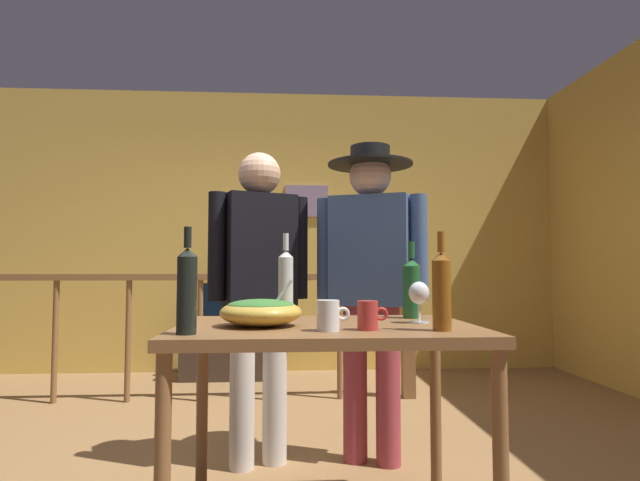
% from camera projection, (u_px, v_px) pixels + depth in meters
% --- Properties ---
extents(ground_plane, '(7.81, 7.81, 0.00)m').
position_uv_depth(ground_plane, '(257.00, 470.00, 2.60)').
color(ground_plane, olive).
extents(back_wall, '(6.00, 0.10, 2.87)m').
position_uv_depth(back_wall, '(273.00, 230.00, 5.29)').
color(back_wall, gold).
rests_on(back_wall, ground_plane).
extents(framed_picture, '(0.44, 0.03, 0.33)m').
position_uv_depth(framed_picture, '(307.00, 201.00, 5.27)').
color(framed_picture, gray).
extents(stair_railing, '(3.97, 0.10, 1.04)m').
position_uv_depth(stair_railing, '(231.00, 316.00, 4.03)').
color(stair_railing, brown).
rests_on(stair_railing, ground_plane).
extents(tv_console, '(0.90, 0.40, 0.48)m').
position_uv_depth(tv_console, '(231.00, 352.00, 4.85)').
color(tv_console, '#38281E').
rests_on(tv_console, ground_plane).
extents(flat_screen_tv, '(0.57, 0.12, 0.42)m').
position_uv_depth(flat_screen_tv, '(231.00, 301.00, 4.84)').
color(flat_screen_tv, black).
rests_on(flat_screen_tv, tv_console).
extents(serving_table, '(1.13, 0.79, 0.81)m').
position_uv_depth(serving_table, '(326.00, 349.00, 1.94)').
color(serving_table, brown).
rests_on(serving_table, ground_plane).
extents(salad_bowl, '(0.31, 0.31, 0.17)m').
position_uv_depth(salad_bowl, '(261.00, 311.00, 1.90)').
color(salad_bowl, gold).
rests_on(salad_bowl, serving_table).
extents(wine_glass, '(0.08, 0.08, 0.16)m').
position_uv_depth(wine_glass, '(419.00, 295.00, 2.01)').
color(wine_glass, silver).
rests_on(wine_glass, serving_table).
extents(wine_bottle_clear, '(0.07, 0.07, 0.37)m').
position_uv_depth(wine_bottle_clear, '(286.00, 282.00, 2.27)').
color(wine_bottle_clear, silver).
rests_on(wine_bottle_clear, serving_table).
extents(wine_bottle_amber, '(0.06, 0.06, 0.34)m').
position_uv_depth(wine_bottle_amber, '(442.00, 290.00, 1.75)').
color(wine_bottle_amber, brown).
rests_on(wine_bottle_amber, serving_table).
extents(wine_bottle_dark, '(0.07, 0.07, 0.35)m').
position_uv_depth(wine_bottle_dark, '(187.00, 289.00, 1.66)').
color(wine_bottle_dark, black).
rests_on(wine_bottle_dark, serving_table).
extents(wine_bottle_green, '(0.08, 0.08, 0.33)m').
position_uv_depth(wine_bottle_green, '(412.00, 287.00, 2.22)').
color(wine_bottle_green, '#1E5628').
rests_on(wine_bottle_green, serving_table).
extents(mug_red, '(0.11, 0.07, 0.10)m').
position_uv_depth(mug_red, '(368.00, 315.00, 1.77)').
color(mug_red, '#B7332D').
rests_on(mug_red, serving_table).
extents(mug_white, '(0.11, 0.08, 0.11)m').
position_uv_depth(mug_white, '(329.00, 315.00, 1.74)').
color(mug_white, white).
rests_on(mug_white, serving_table).
extents(person_standing_left, '(0.52, 0.34, 1.66)m').
position_uv_depth(person_standing_left, '(259.00, 279.00, 2.72)').
color(person_standing_left, beige).
rests_on(person_standing_left, ground_plane).
extents(person_standing_right, '(0.57, 0.47, 1.70)m').
position_uv_depth(person_standing_right, '(371.00, 269.00, 2.76)').
color(person_standing_right, '#9E3842').
rests_on(person_standing_right, ground_plane).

